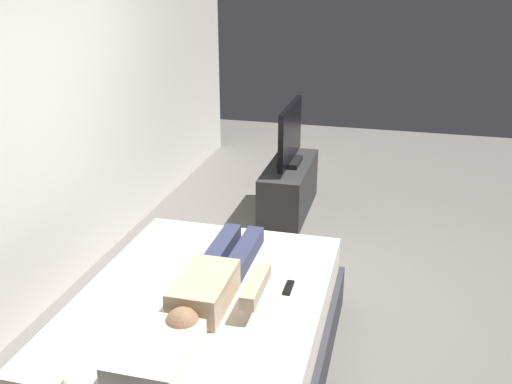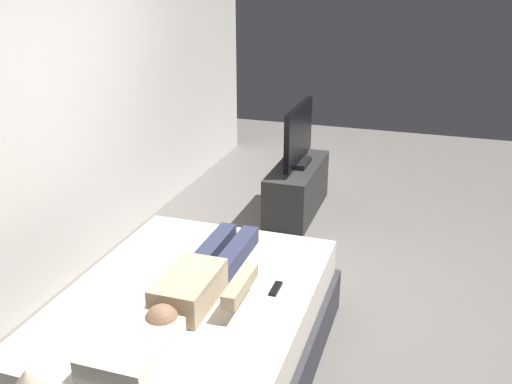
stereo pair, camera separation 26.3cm
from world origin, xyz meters
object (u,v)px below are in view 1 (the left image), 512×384
(person, at_px, (214,281))
(tv_stand, at_px, (289,188))
(remote, at_px, (289,288))
(pillow, at_px, (156,353))
(tv, at_px, (290,136))
(bed, at_px, (203,334))

(person, relative_size, tv_stand, 1.15)
(person, relative_size, remote, 8.40)
(pillow, relative_size, person, 0.38)
(remote, height_order, tv, tv)
(person, bearing_deg, remote, -69.53)
(person, distance_m, tv_stand, 2.51)
(remote, xyz_separation_m, tv, (2.33, 0.46, 0.24))
(remote, distance_m, tv_stand, 2.39)
(tv_stand, distance_m, tv, 0.53)
(person, distance_m, tv, 2.49)
(remote, height_order, tv_stand, remote)
(tv_stand, height_order, tv, tv)
(bed, xyz_separation_m, person, (0.03, -0.07, 0.36))
(bed, relative_size, remote, 12.76)
(pillow, distance_m, tv_stand, 3.17)
(tv_stand, xyz_separation_m, tv, (0.00, -0.00, 0.53))
(person, xyz_separation_m, tv, (2.48, 0.05, 0.16))
(bed, relative_size, tv, 2.18)
(bed, distance_m, pillow, 0.72)
(bed, distance_m, tv_stand, 2.51)
(bed, height_order, tv_stand, bed)
(remote, bearing_deg, person, 110.47)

